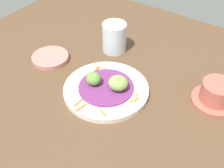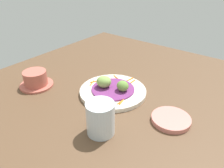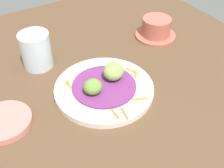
% 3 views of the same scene
% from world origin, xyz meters
% --- Properties ---
extents(table_surface, '(1.10, 1.10, 0.02)m').
position_xyz_m(table_surface, '(0.00, 0.00, 0.01)').
color(table_surface, brown).
rests_on(table_surface, ground).
extents(main_plate, '(0.24, 0.24, 0.02)m').
position_xyz_m(main_plate, '(-0.03, -0.02, 0.03)').
color(main_plate, silver).
rests_on(main_plate, table_surface).
extents(cabbage_bed, '(0.15, 0.15, 0.01)m').
position_xyz_m(cabbage_bed, '(-0.03, -0.02, 0.04)').
color(cabbage_bed, '#702D6B').
rests_on(cabbage_bed, main_plate).
extents(carrot_garnish, '(0.18, 0.18, 0.00)m').
position_xyz_m(carrot_garnish, '(-0.04, 0.01, 0.04)').
color(carrot_garnish, orange).
rests_on(carrot_garnish, main_plate).
extents(guac_scoop_left, '(0.06, 0.05, 0.04)m').
position_xyz_m(guac_scoop_left, '(-0.00, -0.01, 0.06)').
color(guac_scoop_left, olive).
rests_on(guac_scoop_left, cabbage_bed).
extents(guac_scoop_center, '(0.07, 0.07, 0.04)m').
position_xyz_m(guac_scoop_center, '(-0.07, -0.03, 0.06)').
color(guac_scoop_center, '#84A851').
rests_on(guac_scoop_center, cabbage_bed).
extents(side_plate_small, '(0.12, 0.12, 0.01)m').
position_xyz_m(side_plate_small, '(0.20, -0.04, 0.03)').
color(side_plate_small, tan).
rests_on(side_plate_small, table_surface).
extents(terracotta_bowl, '(0.13, 0.13, 0.06)m').
position_xyz_m(terracotta_bowl, '(-0.30, -0.15, 0.05)').
color(terracotta_bowl, '#B75B4C').
rests_on(terracotta_bowl, table_surface).
extents(water_glass, '(0.08, 0.08, 0.10)m').
position_xyz_m(water_glass, '(0.06, -0.20, 0.07)').
color(water_glass, silver).
rests_on(water_glass, table_surface).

